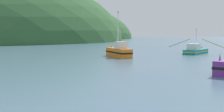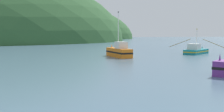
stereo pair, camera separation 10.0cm
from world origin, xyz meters
TOP-DOWN VIEW (x-y plane):
  - hill_mid_right at (-19.00, 218.50)m, footprint 151.58×121.26m
  - fishing_boat_orange at (2.36, 43.43)m, footprint 3.13×7.37m
  - fishing_boat_teal at (18.81, 46.33)m, footprint 7.33×9.25m

SIDE VIEW (x-z plane):
  - hill_mid_right at x=-19.00m, z-range -30.22..30.22m
  - fishing_boat_teal at x=18.81m, z-range -1.84..3.19m
  - fishing_boat_orange at x=2.36m, z-range -2.98..4.86m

